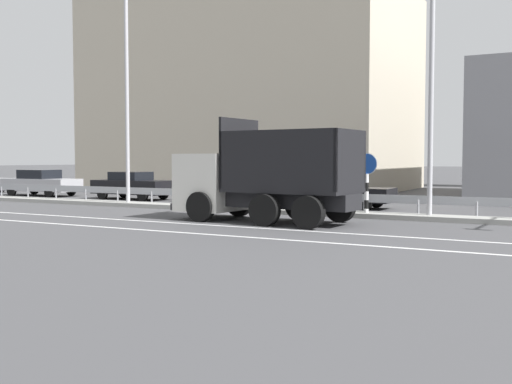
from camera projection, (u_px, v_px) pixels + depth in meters
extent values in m
plane|color=#424244|center=(232.00, 216.00, 22.77)|extent=(320.00, 320.00, 0.00)
cube|color=silver|center=(241.00, 227.00, 18.98)|extent=(59.35, 0.16, 0.01)
cube|color=silver|center=(206.00, 234.00, 17.16)|extent=(59.35, 0.16, 0.01)
cube|color=gray|center=(254.00, 210.00, 24.34)|extent=(32.64, 1.10, 0.18)
cube|color=#9EA0A5|center=(270.00, 195.00, 25.53)|extent=(59.35, 0.04, 0.32)
cylinder|color=#ADADB2|center=(2.00, 192.00, 33.43)|extent=(0.09, 0.09, 0.62)
cylinder|color=#ADADB2|center=(28.00, 193.00, 32.45)|extent=(0.09, 0.09, 0.62)
cylinder|color=#ADADB2|center=(56.00, 194.00, 31.46)|extent=(0.09, 0.09, 0.62)
cylinder|color=#ADADB2|center=(86.00, 195.00, 30.48)|extent=(0.09, 0.09, 0.62)
cylinder|color=#ADADB2|center=(118.00, 197.00, 29.49)|extent=(0.09, 0.09, 0.62)
cylinder|color=#ADADB2|center=(152.00, 198.00, 28.51)|extent=(0.09, 0.09, 0.62)
cylinder|color=#ADADB2|center=(188.00, 199.00, 27.52)|extent=(0.09, 0.09, 0.62)
cylinder|color=#ADADB2|center=(227.00, 201.00, 26.53)|extent=(0.09, 0.09, 0.62)
cylinder|color=#ADADB2|center=(270.00, 202.00, 25.55)|extent=(0.09, 0.09, 0.62)
cylinder|color=#ADADB2|center=(315.00, 204.00, 24.56)|extent=(0.09, 0.09, 0.62)
cylinder|color=#ADADB2|center=(365.00, 206.00, 23.58)|extent=(0.09, 0.09, 0.62)
cylinder|color=#ADADB2|center=(418.00, 208.00, 22.59)|extent=(0.09, 0.09, 0.62)
cylinder|color=#ADADB2|center=(477.00, 210.00, 21.61)|extent=(0.09, 0.09, 0.62)
cube|color=silver|center=(214.00, 182.00, 21.68)|extent=(2.08, 2.58, 2.03)
cube|color=black|center=(193.00, 172.00, 22.17)|extent=(0.17, 2.11, 0.77)
cube|color=black|center=(192.00, 204.00, 22.26)|extent=(0.26, 2.41, 0.24)
cube|color=black|center=(292.00, 200.00, 20.02)|extent=(4.56, 1.65, 0.53)
cube|color=black|center=(292.00, 190.00, 20.00)|extent=(4.45, 2.64, 0.12)
cube|color=black|center=(275.00, 160.00, 18.99)|extent=(4.29, 0.39, 1.92)
cube|color=black|center=(307.00, 160.00, 20.90)|extent=(4.29, 0.39, 1.92)
cube|color=black|center=(239.00, 153.00, 21.04)|extent=(0.26, 2.36, 2.40)
cube|color=black|center=(350.00, 160.00, 18.83)|extent=(0.26, 2.36, 1.92)
cylinder|color=black|center=(201.00, 207.00, 20.55)|extent=(1.06, 0.39, 1.04)
cylinder|color=black|center=(239.00, 202.00, 22.59)|extent=(1.06, 0.39, 1.04)
cylinder|color=black|center=(265.00, 210.00, 19.19)|extent=(1.06, 0.39, 1.04)
cylinder|color=black|center=(300.00, 205.00, 21.23)|extent=(1.06, 0.39, 1.04)
cylinder|color=black|center=(308.00, 212.00, 18.36)|extent=(1.06, 0.39, 1.04)
cylinder|color=black|center=(340.00, 207.00, 20.40)|extent=(1.06, 0.39, 1.04)
cylinder|color=white|center=(366.00, 213.00, 22.13)|extent=(0.16, 0.16, 0.32)
cylinder|color=black|center=(366.00, 204.00, 22.11)|extent=(0.16, 0.16, 0.32)
cylinder|color=white|center=(366.00, 196.00, 22.09)|extent=(0.16, 0.16, 0.32)
cylinder|color=black|center=(366.00, 187.00, 22.08)|extent=(0.16, 0.16, 0.32)
cylinder|color=white|center=(367.00, 178.00, 22.06)|extent=(0.16, 0.16, 0.32)
cylinder|color=#1E4CB2|center=(367.00, 164.00, 22.03)|extent=(0.74, 0.03, 0.74)
cylinder|color=white|center=(367.00, 164.00, 22.03)|extent=(0.80, 0.02, 0.80)
cylinder|color=#ADADB2|center=(127.00, 101.00, 27.08)|extent=(0.18, 0.18, 9.54)
cylinder|color=#ADADB2|center=(431.00, 73.00, 20.97)|extent=(0.18, 0.18, 10.34)
cylinder|color=black|center=(1.00, 188.00, 39.07)|extent=(0.60, 0.20, 0.60)
cube|color=#A3A3A8|center=(41.00, 185.00, 35.10)|extent=(4.88, 1.87, 0.71)
cube|color=black|center=(39.00, 174.00, 35.13)|extent=(2.06, 1.61, 0.52)
cylinder|color=black|center=(71.00, 191.00, 35.19)|extent=(0.60, 0.21, 0.60)
cylinder|color=black|center=(49.00, 192.00, 33.69)|extent=(0.60, 0.21, 0.60)
cylinder|color=black|center=(34.00, 189.00, 36.55)|extent=(0.60, 0.21, 0.60)
cylinder|color=black|center=(12.00, 191.00, 35.05)|extent=(0.60, 0.21, 0.60)
cube|color=black|center=(133.00, 187.00, 31.99)|extent=(4.50, 1.88, 0.73)
cube|color=black|center=(131.00, 176.00, 32.03)|extent=(1.91, 1.60, 0.45)
cylinder|color=black|center=(163.00, 194.00, 32.07)|extent=(0.60, 0.21, 0.60)
cylinder|color=black|center=(143.00, 195.00, 30.60)|extent=(0.60, 0.21, 0.60)
cylinder|color=black|center=(124.00, 192.00, 33.42)|extent=(0.60, 0.21, 0.60)
cylinder|color=black|center=(102.00, 194.00, 31.96)|extent=(0.60, 0.21, 0.60)
cube|color=navy|center=(228.00, 190.00, 29.73)|extent=(4.20, 1.85, 0.64)
cube|color=black|center=(230.00, 179.00, 29.65)|extent=(1.79, 1.56, 0.46)
cylinder|color=black|center=(197.00, 197.00, 29.59)|extent=(0.61, 0.22, 0.60)
cylinder|color=black|center=(214.00, 195.00, 31.04)|extent=(0.61, 0.22, 0.60)
cylinder|color=black|center=(243.00, 198.00, 28.46)|extent=(0.61, 0.22, 0.60)
cylinder|color=black|center=(258.00, 196.00, 29.92)|extent=(0.61, 0.22, 0.60)
cube|color=black|center=(339.00, 194.00, 26.51)|extent=(4.85, 1.74, 0.61)
cube|color=black|center=(336.00, 182.00, 26.55)|extent=(2.05, 1.50, 0.48)
cylinder|color=black|center=(377.00, 201.00, 26.50)|extent=(0.60, 0.21, 0.60)
cylinder|color=black|center=(365.00, 203.00, 25.12)|extent=(0.60, 0.21, 0.60)
cylinder|color=black|center=(314.00, 199.00, 27.95)|extent=(0.60, 0.21, 0.60)
cylinder|color=black|center=(300.00, 201.00, 26.56)|extent=(0.60, 0.21, 0.60)
cube|color=#B7AD99|center=(253.00, 94.00, 44.35)|extent=(22.10, 13.96, 13.96)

